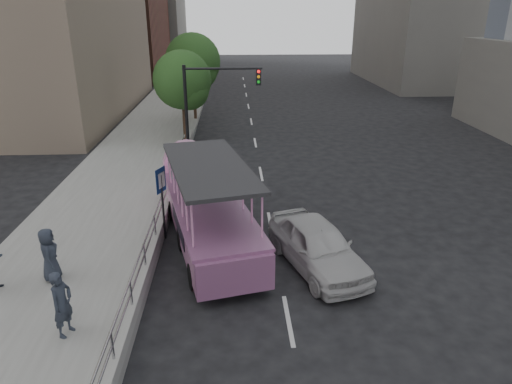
{
  "coord_description": "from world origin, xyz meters",
  "views": [
    {
      "loc": [
        -0.4,
        -12.13,
        7.77
      ],
      "look_at": [
        0.39,
        3.27,
        1.66
      ],
      "focal_mm": 32.0,
      "sensor_mm": 36.0,
      "label": 1
    }
  ],
  "objects_px": {
    "pedestrian_near": "(62,304)",
    "street_tree_far": "(194,63)",
    "duck_boat": "(204,204)",
    "parking_sign": "(162,195)",
    "street_tree_near": "(184,82)",
    "car": "(317,245)",
    "pedestrian_far": "(49,254)",
    "traffic_signal": "(208,97)"
  },
  "relations": [
    {
      "from": "pedestrian_near",
      "to": "street_tree_far",
      "type": "relative_size",
      "value": 0.27
    },
    {
      "from": "duck_boat",
      "to": "pedestrian_near",
      "type": "distance_m",
      "value": 6.79
    },
    {
      "from": "duck_boat",
      "to": "parking_sign",
      "type": "bearing_deg",
      "value": -164.19
    },
    {
      "from": "pedestrian_near",
      "to": "street_tree_near",
      "type": "relative_size",
      "value": 0.3
    },
    {
      "from": "street_tree_far",
      "to": "car",
      "type": "bearing_deg",
      "value": -75.86
    },
    {
      "from": "car",
      "to": "pedestrian_far",
      "type": "relative_size",
      "value": 2.8
    },
    {
      "from": "car",
      "to": "pedestrian_far",
      "type": "bearing_deg",
      "value": 167.39
    },
    {
      "from": "pedestrian_far",
      "to": "street_tree_near",
      "type": "relative_size",
      "value": 0.29
    },
    {
      "from": "pedestrian_far",
      "to": "street_tree_far",
      "type": "distance_m",
      "value": 22.37
    },
    {
      "from": "pedestrian_near",
      "to": "parking_sign",
      "type": "xyz_separation_m",
      "value": [
        1.67,
        5.62,
        0.55
      ]
    },
    {
      "from": "parking_sign",
      "to": "street_tree_near",
      "type": "height_order",
      "value": "street_tree_near"
    },
    {
      "from": "traffic_signal",
      "to": "pedestrian_far",
      "type": "bearing_deg",
      "value": -108.4
    },
    {
      "from": "pedestrian_near",
      "to": "parking_sign",
      "type": "height_order",
      "value": "parking_sign"
    },
    {
      "from": "car",
      "to": "duck_boat",
      "type": "bearing_deg",
      "value": 126.42
    },
    {
      "from": "parking_sign",
      "to": "pedestrian_far",
      "type": "bearing_deg",
      "value": -133.79
    },
    {
      "from": "pedestrian_near",
      "to": "traffic_signal",
      "type": "xyz_separation_m",
      "value": [
        2.92,
        15.12,
        2.33
      ]
    },
    {
      "from": "traffic_signal",
      "to": "street_tree_far",
      "type": "xyz_separation_m",
      "value": [
        -1.4,
        9.43,
        0.81
      ]
    },
    {
      "from": "duck_boat",
      "to": "pedestrian_near",
      "type": "relative_size",
      "value": 5.52
    },
    {
      "from": "duck_boat",
      "to": "car",
      "type": "bearing_deg",
      "value": -35.52
    },
    {
      "from": "pedestrian_far",
      "to": "traffic_signal",
      "type": "relative_size",
      "value": 0.32
    },
    {
      "from": "street_tree_near",
      "to": "street_tree_far",
      "type": "bearing_deg",
      "value": 88.09
    },
    {
      "from": "street_tree_near",
      "to": "traffic_signal",
      "type": "bearing_deg",
      "value": -65.02
    },
    {
      "from": "duck_boat",
      "to": "traffic_signal",
      "type": "xyz_separation_m",
      "value": [
        -0.19,
        9.09,
        2.35
      ]
    },
    {
      "from": "parking_sign",
      "to": "street_tree_far",
      "type": "distance_m",
      "value": 19.1
    },
    {
      "from": "duck_boat",
      "to": "pedestrian_far",
      "type": "height_order",
      "value": "duck_boat"
    },
    {
      "from": "pedestrian_near",
      "to": "street_tree_near",
      "type": "height_order",
      "value": "street_tree_near"
    },
    {
      "from": "street_tree_near",
      "to": "duck_boat",
      "type": "bearing_deg",
      "value": -81.87
    },
    {
      "from": "duck_boat",
      "to": "pedestrian_near",
      "type": "height_order",
      "value": "duck_boat"
    },
    {
      "from": "pedestrian_far",
      "to": "street_tree_far",
      "type": "relative_size",
      "value": 0.26
    },
    {
      "from": "car",
      "to": "traffic_signal",
      "type": "xyz_separation_m",
      "value": [
        -3.94,
        11.77,
        2.71
      ]
    },
    {
      "from": "pedestrian_near",
      "to": "street_tree_far",
      "type": "height_order",
      "value": "street_tree_far"
    },
    {
      "from": "car",
      "to": "pedestrian_far",
      "type": "distance_m",
      "value": 8.16
    },
    {
      "from": "parking_sign",
      "to": "street_tree_far",
      "type": "bearing_deg",
      "value": 90.44
    },
    {
      "from": "pedestrian_near",
      "to": "parking_sign",
      "type": "relative_size",
      "value": 0.64
    },
    {
      "from": "car",
      "to": "pedestrian_far",
      "type": "xyz_separation_m",
      "value": [
        -8.12,
        -0.77,
        0.34
      ]
    },
    {
      "from": "duck_boat",
      "to": "street_tree_far",
      "type": "bearing_deg",
      "value": 94.9
    },
    {
      "from": "car",
      "to": "traffic_signal",
      "type": "height_order",
      "value": "traffic_signal"
    },
    {
      "from": "pedestrian_far",
      "to": "street_tree_near",
      "type": "bearing_deg",
      "value": -23.63
    },
    {
      "from": "duck_boat",
      "to": "street_tree_far",
      "type": "xyz_separation_m",
      "value": [
        -1.59,
        18.52,
        3.15
      ]
    },
    {
      "from": "pedestrian_near",
      "to": "traffic_signal",
      "type": "relative_size",
      "value": 0.33
    },
    {
      "from": "car",
      "to": "parking_sign",
      "type": "bearing_deg",
      "value": 138.34
    },
    {
      "from": "street_tree_near",
      "to": "pedestrian_near",
      "type": "bearing_deg",
      "value": -94.08
    }
  ]
}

